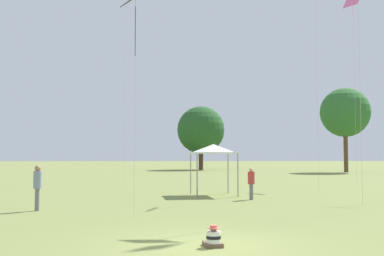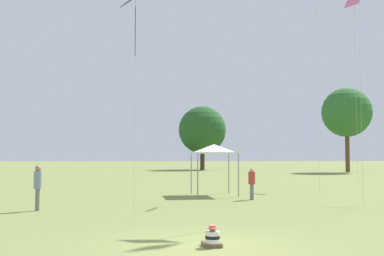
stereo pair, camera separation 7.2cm
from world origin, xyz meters
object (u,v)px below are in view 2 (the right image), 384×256
(person_standing_2, at_px, (38,183))
(distant_tree_0, at_px, (347,113))
(seated_toddler, at_px, (212,238))
(canopy_tent, at_px, (214,149))
(kite_1, at_px, (135,3))
(kite_6, at_px, (354,4))
(person_standing_0, at_px, (252,181))
(distant_tree_1, at_px, (202,130))

(person_standing_2, height_order, distant_tree_0, distant_tree_0)
(seated_toddler, bearing_deg, canopy_tent, 77.51)
(person_standing_2, height_order, canopy_tent, canopy_tent)
(kite_1, distance_m, distant_tree_0, 46.83)
(canopy_tent, bearing_deg, kite_1, -114.44)
(person_standing_2, xyz_separation_m, kite_1, (3.93, -1.97, 6.67))
(kite_1, height_order, kite_6, kite_6)
(person_standing_0, relative_size, kite_1, 0.19)
(canopy_tent, relative_size, kite_6, 0.19)
(kite_1, bearing_deg, distant_tree_0, 165.50)
(person_standing_2, xyz_separation_m, kite_6, (19.30, 14.34, 12.58))
(person_standing_0, distance_m, canopy_tent, 3.40)
(person_standing_2, bearing_deg, person_standing_0, 15.37)
(person_standing_0, xyz_separation_m, distant_tree_0, (19.06, 34.16, 6.72))
(person_standing_2, xyz_separation_m, distant_tree_0, (28.37, 37.97, 6.57))
(kite_6, height_order, distant_tree_0, kite_6)
(distant_tree_1, bearing_deg, distant_tree_0, -32.09)
(person_standing_0, bearing_deg, canopy_tent, 77.66)
(seated_toddler, height_order, distant_tree_1, distant_tree_1)
(distant_tree_0, bearing_deg, person_standing_2, -126.76)
(seated_toddler, distance_m, person_standing_0, 11.62)
(kite_6, height_order, distant_tree_1, kite_6)
(seated_toddler, xyz_separation_m, distant_tree_1, (4.48, 56.44, 5.76))
(person_standing_2, relative_size, distant_tree_1, 0.19)
(seated_toddler, relative_size, canopy_tent, 0.20)
(person_standing_2, relative_size, kite_6, 0.12)
(kite_1, distance_m, kite_6, 23.19)
(seated_toddler, bearing_deg, person_standing_2, 123.96)
(person_standing_2, distance_m, distant_tree_0, 47.85)
(canopy_tent, bearing_deg, kite_6, 34.54)
(canopy_tent, bearing_deg, person_standing_0, -58.17)
(kite_6, xyz_separation_m, distant_tree_1, (-8.65, 34.74, -7.71))
(person_standing_2, height_order, kite_1, kite_1)
(seated_toddler, height_order, canopy_tent, canopy_tent)
(seated_toddler, bearing_deg, person_standing_0, 68.24)
(distant_tree_1, bearing_deg, person_standing_2, -102.24)
(distant_tree_0, relative_size, distant_tree_1, 1.14)
(kite_1, height_order, distant_tree_1, distant_tree_1)
(distant_tree_1, bearing_deg, kite_6, -76.02)
(person_standing_0, bearing_deg, kite_6, 2.34)
(distant_tree_0, xyz_separation_m, distant_tree_1, (-17.72, 11.11, -1.70))
(canopy_tent, height_order, distant_tree_1, distant_tree_1)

